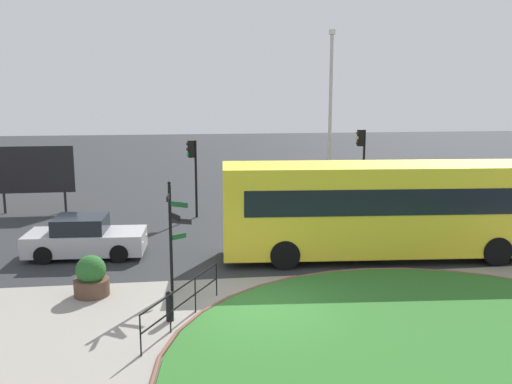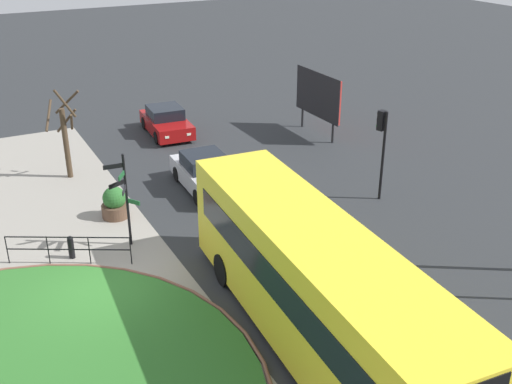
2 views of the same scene
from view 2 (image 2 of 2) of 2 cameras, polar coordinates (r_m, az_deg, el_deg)
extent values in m
plane|color=#282B2D|center=(19.44, -13.61, -8.80)|extent=(120.00, 120.00, 0.00)
cube|color=gray|center=(19.22, -18.62, -9.87)|extent=(32.00, 8.56, 0.02)
cylinder|color=black|center=(20.98, -11.83, -0.91)|extent=(0.09, 0.09, 3.26)
sphere|color=black|center=(20.33, -12.24, 3.37)|extent=(0.10, 0.10, 0.10)
cube|color=black|center=(20.40, -13.13, 2.31)|extent=(0.09, 0.62, 0.15)
cube|color=#195128|center=(20.27, -12.35, 1.47)|extent=(0.49, 0.33, 0.15)
cube|color=black|center=(20.46, -12.78, 0.69)|extent=(0.30, 0.59, 0.15)
cube|color=black|center=(20.42, -12.11, 0.16)|extent=(0.58, 0.29, 0.15)
cube|color=#195128|center=(20.79, -11.23, -0.92)|extent=(0.42, 0.30, 0.15)
cylinder|color=black|center=(21.22, -16.72, -5.07)|extent=(0.20, 0.20, 0.70)
sphere|color=black|center=(21.04, -16.85, -4.16)|extent=(0.19, 0.19, 0.19)
cube|color=black|center=(20.59, -17.11, -4.03)|extent=(1.94, 3.53, 0.03)
cube|color=black|center=(20.80, -16.95, -5.11)|extent=(1.94, 3.53, 0.03)
cylinder|color=black|center=(20.31, -11.53, -5.40)|extent=(0.04, 0.04, 0.99)
cylinder|color=black|center=(20.63, -15.17, -5.29)|extent=(0.04, 0.04, 0.99)
cylinder|color=black|center=(21.04, -18.68, -5.16)|extent=(0.04, 0.04, 0.99)
cylinder|color=black|center=(21.52, -22.04, -5.02)|extent=(0.04, 0.04, 0.99)
cube|color=yellow|center=(15.88, 5.44, -8.56)|extent=(11.46, 3.19, 3.08)
cube|color=black|center=(16.21, 9.32, -6.26)|extent=(9.94, 0.70, 0.88)
cube|color=black|center=(15.17, 1.41, -8.25)|extent=(9.94, 0.70, 0.88)
cylinder|color=black|center=(19.73, 3.06, -5.81)|extent=(1.02, 0.37, 1.00)
cylinder|color=black|center=(18.97, -3.00, -7.18)|extent=(1.02, 0.37, 1.00)
cube|color=#B7B7BC|center=(25.34, -4.63, 1.42)|extent=(4.21, 2.02, 0.74)
cube|color=black|center=(25.24, -4.81, 2.90)|extent=(1.86, 1.68, 0.56)
cube|color=#EAEACC|center=(23.74, -1.65, -0.07)|extent=(0.03, 0.20, 0.12)
cube|color=#EAEACC|center=(23.38, -4.10, -0.53)|extent=(0.03, 0.20, 0.12)
cylinder|color=black|center=(24.61, -1.77, 0.19)|extent=(0.65, 0.25, 0.64)
cylinder|color=black|center=(24.08, -5.38, -0.48)|extent=(0.65, 0.25, 0.64)
cylinder|color=black|center=(26.79, -3.92, 2.24)|extent=(0.65, 0.25, 0.64)
cylinder|color=black|center=(26.31, -7.27, 1.66)|extent=(0.65, 0.25, 0.64)
cube|color=maroon|center=(32.07, -8.27, 6.20)|extent=(4.12, 2.11, 0.66)
cube|color=black|center=(32.03, -8.42, 7.32)|extent=(1.91, 1.74, 0.56)
cube|color=#EAEACC|center=(30.36, -6.23, 5.33)|extent=(0.03, 0.20, 0.12)
cube|color=#EAEACC|center=(30.08, -8.23, 5.03)|extent=(0.03, 0.20, 0.12)
cylinder|color=black|center=(31.21, -6.14, 5.44)|extent=(0.65, 0.27, 0.64)
cylinder|color=black|center=(30.79, -9.11, 5.00)|extent=(0.65, 0.27, 0.64)
cylinder|color=black|center=(33.47, -7.46, 6.70)|extent=(0.65, 0.27, 0.64)
cylinder|color=black|center=(33.08, -10.25, 6.29)|extent=(0.65, 0.27, 0.64)
cylinder|color=black|center=(24.40, 11.66, 3.23)|extent=(0.11, 0.11, 3.60)
cube|color=black|center=(24.05, 11.56, 6.50)|extent=(0.32, 0.32, 0.78)
sphere|color=black|center=(24.07, 11.32, 7.14)|extent=(0.16, 0.16, 0.16)
sphere|color=black|center=(24.14, 11.27, 6.59)|extent=(0.16, 0.16, 0.16)
sphere|color=green|center=(24.21, 11.23, 6.04)|extent=(0.16, 0.16, 0.16)
cylinder|color=black|center=(32.81, 4.35, 7.81)|extent=(0.12, 0.12, 2.11)
cylinder|color=black|center=(30.56, 7.17, 6.42)|extent=(0.12, 0.12, 2.11)
cube|color=red|center=(31.37, 5.79, 8.98)|extent=(3.78, 0.13, 2.16)
cube|color=black|center=(31.34, 5.68, 8.97)|extent=(3.88, 0.04, 2.26)
cylinder|color=brown|center=(23.63, -12.87, -1.71)|extent=(1.01, 1.01, 0.51)
sphere|color=#286028|center=(23.40, -12.99, -0.54)|extent=(0.86, 0.86, 0.86)
cylinder|color=#423323|center=(27.25, -17.17, 4.29)|extent=(0.23, 0.23, 3.06)
cylinder|color=#423323|center=(27.37, -17.12, 6.34)|extent=(0.56, 0.89, 1.06)
cylinder|color=#423323|center=(27.22, -17.09, 7.96)|extent=(0.81, 1.00, 1.08)
cylinder|color=#423323|center=(26.97, -16.69, 6.24)|extent=(0.76, 0.20, 0.87)
cylinder|color=#423323|center=(27.02, -18.65, 6.74)|extent=(1.12, 0.61, 1.08)
cylinder|color=#423323|center=(26.37, -17.27, 7.82)|extent=(0.33, 0.86, 1.32)
camera|label=1|loc=(21.59, -57.14, 1.03)|focal=39.30mm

